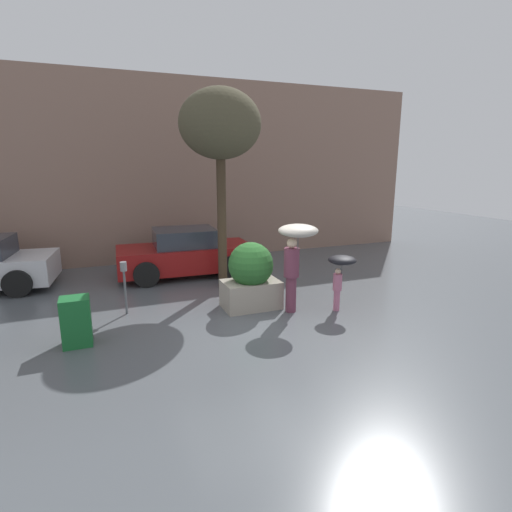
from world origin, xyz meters
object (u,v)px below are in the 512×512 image
at_px(planter_box, 251,276).
at_px(street_tree, 220,126).
at_px(parked_car_near, 185,254).
at_px(person_child, 341,267).
at_px(newspaper_box, 76,321).
at_px(person_adult, 295,247).
at_px(parking_meter, 124,277).

relative_size(planter_box, street_tree, 0.30).
relative_size(parked_car_near, street_tree, 0.77).
relative_size(person_child, newspaper_box, 1.40).
xyz_separation_m(person_adult, person_child, (1.01, -0.25, -0.48)).
distance_m(person_child, parking_meter, 4.73).
height_order(parking_meter, newspaper_box, parking_meter).
bearing_deg(parking_meter, newspaper_box, -125.95).
distance_m(person_adult, newspaper_box, 4.53).
height_order(street_tree, newspaper_box, street_tree).
xyz_separation_m(planter_box, person_child, (1.79, -0.90, 0.25)).
relative_size(person_child, street_tree, 0.25).
xyz_separation_m(street_tree, parking_meter, (-2.57, -1.19, -3.28)).
xyz_separation_m(street_tree, newspaper_box, (-3.51, -2.48, -3.68)).
bearing_deg(street_tree, parking_meter, -155.17).
bearing_deg(parked_car_near, person_adult, -155.71).
bearing_deg(street_tree, person_adult, -69.73).
bearing_deg(newspaper_box, street_tree, 35.26).
relative_size(parking_meter, newspaper_box, 1.31).
bearing_deg(person_adult, person_child, 45.42).
bearing_deg(person_child, parked_car_near, 128.32).
bearing_deg(planter_box, newspaper_box, -169.41).
bearing_deg(person_adult, street_tree, 169.55).
relative_size(person_child, parking_meter, 1.07).
bearing_deg(person_child, parking_meter, 167.87).
bearing_deg(person_adult, newspaper_box, -120.33).
distance_m(person_adult, parking_meter, 3.75).
bearing_deg(parked_car_near, planter_box, -163.83).
bearing_deg(planter_box, street_tree, 93.90).
bearing_deg(person_adult, parked_car_near, 171.35).
bearing_deg(parked_car_near, parking_meter, 147.37).
bearing_deg(person_child, person_adult, 172.59).
bearing_deg(planter_box, person_child, -26.64).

